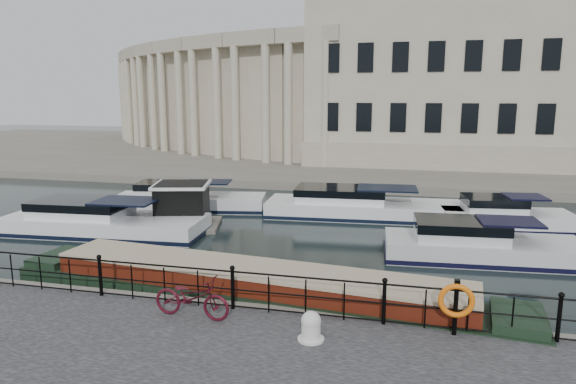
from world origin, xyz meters
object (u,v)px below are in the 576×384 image
Objects in this scene: mooring_bollard at (311,327)px; harbour_hut at (183,207)px; life_ring_post at (456,302)px; bicycle at (192,297)px; narrowboat at (254,293)px.

harbour_hut reaches higher than mooring_bollard.
life_ring_post is at bearing 17.12° from mooring_bollard.
bicycle reaches higher than narrowboat.
bicycle is 3.28m from mooring_bollard.
bicycle is 11.71m from harbour_hut.
narrowboat is 3.99× the size of harbour_hut.
narrowboat is at bearing -67.84° from harbour_hut.
life_ring_post is 6.01m from narrowboat.
life_ring_post reaches higher than bicycle.
mooring_bollard is at bearing -162.88° from life_ring_post.
harbour_hut reaches higher than narrowboat.
life_ring_post is at bearing -81.61° from bicycle.
bicycle is at bearing -175.60° from life_ring_post.
mooring_bollard is 3.49m from life_ring_post.
mooring_bollard is at bearing -95.03° from bicycle.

